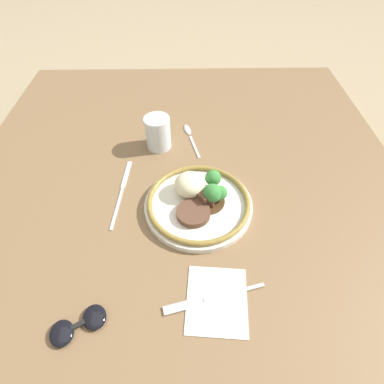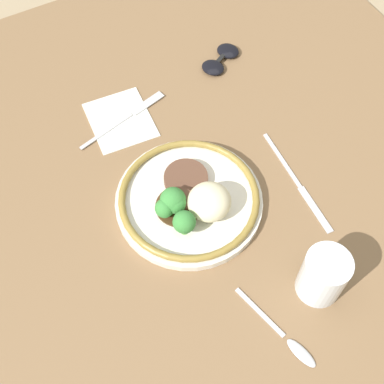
{
  "view_description": "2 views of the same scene",
  "coord_description": "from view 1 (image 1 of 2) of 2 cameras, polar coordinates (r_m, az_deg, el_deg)",
  "views": [
    {
      "loc": [
        -0.49,
        -0.01,
        0.59
      ],
      "look_at": [
        -0.04,
        -0.02,
        0.09
      ],
      "focal_mm": 28.0,
      "sensor_mm": 36.0,
      "label": 1
    },
    {
      "loc": [
        0.35,
        -0.25,
        0.83
      ],
      "look_at": [
        -0.06,
        -0.02,
        0.07
      ],
      "focal_mm": 50.0,
      "sensor_mm": 36.0,
      "label": 2
    }
  ],
  "objects": [
    {
      "name": "plate",
      "position": [
        0.69,
        1.34,
        -1.54
      ],
      "size": [
        0.25,
        0.25,
        0.07
      ],
      "color": "silver",
      "rests_on": "dining_table"
    },
    {
      "name": "dining_table",
      "position": [
        0.75,
        -1.27,
        -1.18
      ],
      "size": [
        1.3,
        1.13,
        0.05
      ],
      "color": "brown",
      "rests_on": "ground"
    },
    {
      "name": "sunglasses",
      "position": [
        0.59,
        -20.83,
        -22.6
      ],
      "size": [
        0.09,
        0.11,
        0.01
      ],
      "rotation": [
        0.0,
        0.0,
        0.47
      ],
      "color": "black",
      "rests_on": "dining_table"
    },
    {
      "name": "ground_plane",
      "position": [
        0.77,
        -1.24,
        -2.36
      ],
      "size": [
        8.0,
        8.0,
        0.0
      ],
      "primitive_type": "plane",
      "color": "#998466"
    },
    {
      "name": "spoon",
      "position": [
        0.9,
        -0.54,
        11.04
      ],
      "size": [
        0.16,
        0.05,
        0.01
      ],
      "rotation": [
        0.0,
        0.0,
        0.24
      ],
      "color": "#B7B7BC",
      "rests_on": "dining_table"
    },
    {
      "name": "knife",
      "position": [
        0.75,
        -13.15,
        0.42
      ],
      "size": [
        0.22,
        0.02,
        0.0
      ],
      "rotation": [
        0.0,
        0.0,
        -0.07
      ],
      "color": "#B7B7BC",
      "rests_on": "dining_table"
    },
    {
      "name": "napkin",
      "position": [
        0.59,
        4.74,
        -19.84
      ],
      "size": [
        0.14,
        0.12,
        0.0
      ],
      "color": "silver",
      "rests_on": "dining_table"
    },
    {
      "name": "fork",
      "position": [
        0.58,
        2.49,
        -19.88
      ],
      "size": [
        0.06,
        0.19,
        0.0
      ],
      "rotation": [
        0.0,
        0.0,
        1.81
      ],
      "color": "#B7B7BC",
      "rests_on": "napkin"
    },
    {
      "name": "juice_glass",
      "position": [
        0.84,
        -6.47,
        10.9
      ],
      "size": [
        0.07,
        0.07,
        0.09
      ],
      "color": "yellow",
      "rests_on": "dining_table"
    }
  ]
}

